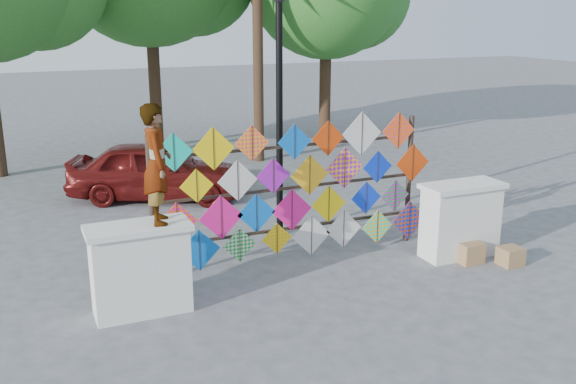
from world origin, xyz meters
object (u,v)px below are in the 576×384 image
(vendor_woman, at_px, (157,164))
(sedan, at_px, (156,170))
(lamppost, at_px, (279,91))
(kite_rack, at_px, (298,191))

(vendor_woman, relative_size, sedan, 0.43)
(vendor_woman, bearing_deg, lamppost, -41.07)
(lamppost, bearing_deg, sedan, 115.25)
(sedan, height_order, lamppost, lamppost)
(kite_rack, distance_m, lamppost, 1.96)
(kite_rack, relative_size, sedan, 1.31)
(vendor_woman, relative_size, lamppost, 0.36)
(sedan, relative_size, lamppost, 0.85)
(vendor_woman, bearing_deg, sedan, -1.71)
(kite_rack, relative_size, vendor_woman, 3.06)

